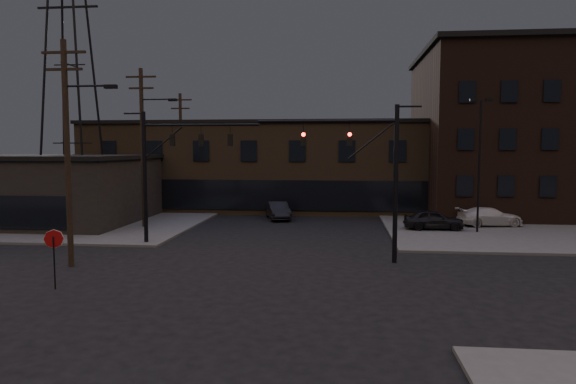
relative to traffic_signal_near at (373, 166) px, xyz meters
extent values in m
plane|color=black|center=(-5.36, -4.50, -4.93)|extent=(140.00, 140.00, 0.00)
cube|color=#474744|center=(16.64, 17.50, -4.86)|extent=(30.00, 30.00, 0.15)
cube|color=#474744|center=(-27.36, 17.50, -4.86)|extent=(30.00, 30.00, 0.15)
cube|color=#473826|center=(-5.36, 23.50, -0.93)|extent=(40.00, 12.00, 8.00)
cube|color=black|center=(16.64, 21.50, 2.07)|extent=(22.00, 16.00, 14.00)
cube|color=black|center=(-25.36, 11.50, -2.43)|extent=(16.00, 12.00, 5.00)
cylinder|color=black|center=(1.14, 0.00, -0.93)|extent=(0.24, 0.24, 8.00)
cylinder|color=black|center=(-2.36, 0.00, 2.27)|extent=(7.00, 0.14, 0.14)
cube|color=#FF140C|center=(-1.19, 0.00, 1.37)|extent=(0.28, 0.22, 0.70)
cube|color=#FF140C|center=(-3.52, 0.00, 1.37)|extent=(0.28, 0.22, 0.70)
cylinder|color=black|center=(-13.36, 3.50, -0.93)|extent=(0.24, 0.24, 8.00)
cylinder|color=black|center=(-9.86, 3.50, 2.27)|extent=(7.00, 0.14, 0.14)
cube|color=black|center=(-11.61, 3.50, 1.37)|extent=(0.28, 0.22, 0.70)
cube|color=black|center=(-9.86, 3.50, 1.37)|extent=(0.28, 0.22, 0.70)
cube|color=black|center=(-8.11, 3.50, 1.37)|extent=(0.28, 0.22, 0.70)
cylinder|color=black|center=(-13.36, -6.50, -3.83)|extent=(0.06, 0.06, 2.20)
cylinder|color=maroon|center=(-13.36, -6.48, -2.83)|extent=(0.72, 0.33, 0.76)
cylinder|color=black|center=(-14.86, -2.50, 0.57)|extent=(0.28, 0.28, 11.00)
cube|color=black|center=(-14.86, -2.50, 5.47)|extent=(2.20, 0.12, 0.12)
cube|color=black|center=(-14.86, -2.50, 4.67)|extent=(1.80, 0.12, 0.12)
cube|color=black|center=(-12.56, -2.50, 3.82)|extent=(0.60, 0.25, 0.18)
cylinder|color=black|center=(-15.86, 9.50, 0.82)|extent=(0.28, 0.28, 11.50)
cube|color=black|center=(-15.86, 9.50, 5.97)|extent=(2.20, 0.12, 0.12)
cube|color=black|center=(-15.86, 9.50, 5.17)|extent=(1.80, 0.12, 0.12)
cube|color=black|center=(-13.56, 9.50, 4.32)|extent=(0.60, 0.25, 0.18)
cylinder|color=black|center=(-16.86, 21.50, 0.57)|extent=(0.28, 0.28, 11.00)
cube|color=black|center=(-16.86, 21.50, 5.47)|extent=(2.20, 0.12, 0.12)
cube|color=black|center=(-16.86, 21.50, 4.67)|extent=(1.80, 0.12, 0.12)
cylinder|color=black|center=(7.64, 9.50, -0.43)|extent=(0.14, 0.14, 9.00)
cube|color=black|center=(7.14, 9.50, 4.12)|extent=(0.50, 0.28, 0.18)
cube|color=black|center=(8.14, 9.50, 4.12)|extent=(0.50, 0.28, 0.18)
cylinder|color=black|center=(13.64, 14.50, -0.43)|extent=(0.14, 0.14, 9.00)
cube|color=black|center=(13.14, 14.50, 4.12)|extent=(0.50, 0.28, 0.18)
cube|color=black|center=(14.14, 14.50, 4.12)|extent=(0.50, 0.28, 0.18)
imported|color=black|center=(4.86, 10.29, -4.08)|extent=(4.10, 1.65, 1.40)
imported|color=silver|center=(9.28, 12.46, -4.10)|extent=(4.92, 2.64, 1.35)
imported|color=black|center=(-6.77, 15.36, -4.21)|extent=(2.72, 4.65, 1.45)
camera|label=1|loc=(-1.57, -26.22, 0.88)|focal=32.00mm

